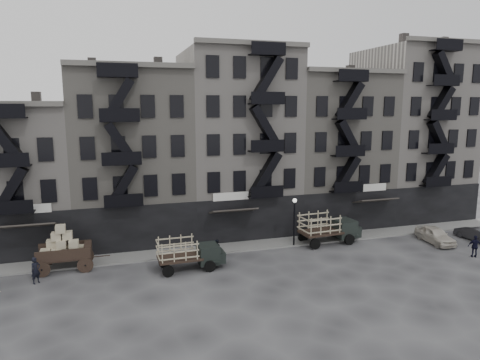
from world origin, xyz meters
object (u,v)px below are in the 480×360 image
object	(u,v)px
wagon	(62,245)
stake_truck_west	(189,251)
pedestrian_mid	(216,250)
policeman	(475,246)
stake_truck_east	(328,226)
pedestrian_west	(36,270)
car_east	(435,235)
car_far	(475,234)

from	to	relation	value
wagon	stake_truck_west	bearing A→B (deg)	-16.96
wagon	pedestrian_mid	world-z (taller)	wagon
wagon	stake_truck_west	size ratio (longest dim) A/B	0.82
wagon	pedestrian_mid	size ratio (longest dim) A/B	2.48
pedestrian_mid	policeman	size ratio (longest dim) A/B	0.91
wagon	stake_truck_east	xyz separation A→B (m)	(21.87, 0.01, -0.38)
policeman	wagon	bearing A→B (deg)	17.23
stake_truck_east	policeman	bearing A→B (deg)	-38.20
stake_truck_west	stake_truck_east	world-z (taller)	stake_truck_east
wagon	policeman	distance (m)	32.17
stake_truck_east	pedestrian_west	bearing A→B (deg)	-178.70
wagon	car_east	bearing A→B (deg)	-5.67
wagon	policeman	bearing A→B (deg)	-12.62
car_east	pedestrian_mid	xyz separation A→B (m)	(-19.65, 1.50, 0.10)
car_east	pedestrian_west	xyz separation A→B (m)	(-32.58, 0.59, 0.20)
stake_truck_west	car_far	xyz separation A→B (m)	(26.11, -0.46, -0.80)
stake_truck_east	car_east	distance (m)	9.58
pedestrian_west	policeman	distance (m)	33.33
stake_truck_west	car_far	bearing A→B (deg)	-2.67
stake_truck_east	pedestrian_mid	xyz separation A→B (m)	(-10.48, -1.15, -0.76)
pedestrian_west	pedestrian_mid	bearing A→B (deg)	-36.84
pedestrian_west	pedestrian_mid	distance (m)	12.97
pedestrian_west	pedestrian_mid	world-z (taller)	pedestrian_west
car_east	pedestrian_mid	distance (m)	19.70
pedestrian_west	stake_truck_west	bearing A→B (deg)	-43.85
wagon	policeman	size ratio (longest dim) A/B	2.26
wagon	stake_truck_east	size ratio (longest dim) A/B	0.72
stake_truck_west	pedestrian_mid	world-z (taller)	stake_truck_west
pedestrian_west	policeman	bearing A→B (deg)	-48.70
stake_truck_west	stake_truck_east	bearing A→B (deg)	9.75
stake_truck_east	pedestrian_mid	world-z (taller)	stake_truck_east
stake_truck_west	car_east	xyz separation A→B (m)	(22.07, -0.05, -0.69)
car_far	pedestrian_mid	bearing A→B (deg)	-8.84
stake_truck_east	car_far	size ratio (longest dim) A/B	1.52
stake_truck_east	car_far	bearing A→B (deg)	-16.78
stake_truck_east	car_east	size ratio (longest dim) A/B	1.34
pedestrian_mid	policeman	world-z (taller)	policeman
wagon	car_far	size ratio (longest dim) A/B	1.10
pedestrian_mid	wagon	bearing A→B (deg)	-29.60
car_east	wagon	bearing A→B (deg)	-179.62
car_east	car_far	world-z (taller)	car_east
stake_truck_west	stake_truck_east	distance (m)	13.16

